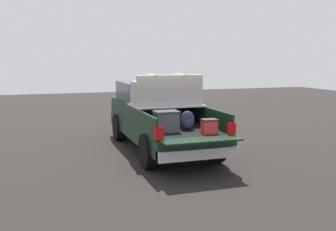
# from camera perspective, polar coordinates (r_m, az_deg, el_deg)

# --- Properties ---
(ground_plane) EXTENTS (40.00, 40.00, 0.00)m
(ground_plane) POSITION_cam_1_polar(r_m,az_deg,el_deg) (11.46, -0.96, -5.04)
(ground_plane) COLOR black
(pickup_truck) EXTENTS (6.05, 2.06, 2.23)m
(pickup_truck) POSITION_cam_1_polar(r_m,az_deg,el_deg) (11.64, -1.57, 0.09)
(pickup_truck) COLOR black
(pickup_truck) RESTS_ON ground_plane
(trash_can) EXTENTS (0.60, 0.60, 0.98)m
(trash_can) POSITION_cam_1_polar(r_m,az_deg,el_deg) (15.02, -4.49, 0.07)
(trash_can) COLOR #3F4C66
(trash_can) RESTS_ON ground_plane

